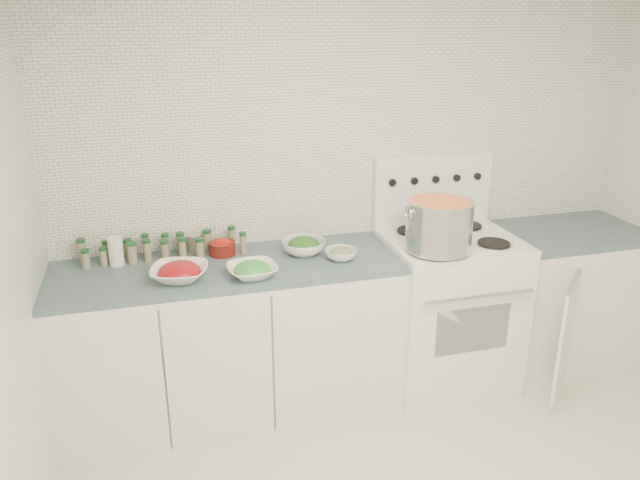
# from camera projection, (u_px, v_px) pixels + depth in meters

# --- Properties ---
(room_walls) EXTENTS (3.54, 3.04, 2.52)m
(room_walls) POSITION_uv_depth(u_px,v_px,m) (493.00, 195.00, 2.23)
(room_walls) COLOR white
(room_walls) RESTS_ON ground
(counter_left) EXTENTS (1.85, 0.62, 0.90)m
(counter_left) POSITION_uv_depth(u_px,v_px,m) (232.00, 340.00, 3.48)
(counter_left) COLOR white
(counter_left) RESTS_ON ground
(stove) EXTENTS (0.76, 0.70, 1.36)m
(stove) POSITION_uv_depth(u_px,v_px,m) (446.00, 305.00, 3.78)
(stove) COLOR white
(stove) RESTS_ON ground
(counter_right) EXTENTS (0.89, 0.91, 0.90)m
(counter_right) POSITION_uv_depth(u_px,v_px,m) (562.00, 296.00, 4.01)
(counter_right) COLOR white
(counter_right) RESTS_ON ground
(stock_pot) EXTENTS (0.38, 0.36, 0.27)m
(stock_pot) POSITION_uv_depth(u_px,v_px,m) (439.00, 223.00, 3.37)
(stock_pot) COLOR silver
(stock_pot) RESTS_ON stove
(bowl_tomato) EXTENTS (0.34, 0.34, 0.10)m
(bowl_tomato) POSITION_uv_depth(u_px,v_px,m) (179.00, 272.00, 3.14)
(bowl_tomato) COLOR white
(bowl_tomato) RESTS_ON counter_left
(bowl_snowpea) EXTENTS (0.27, 0.27, 0.08)m
(bowl_snowpea) POSITION_uv_depth(u_px,v_px,m) (252.00, 270.00, 3.17)
(bowl_snowpea) COLOR white
(bowl_snowpea) RESTS_ON counter_left
(bowl_broccoli) EXTENTS (0.27, 0.27, 0.10)m
(bowl_broccoli) POSITION_uv_depth(u_px,v_px,m) (304.00, 246.00, 3.47)
(bowl_broccoli) COLOR white
(bowl_broccoli) RESTS_ON counter_left
(bowl_zucchini) EXTENTS (0.21, 0.21, 0.07)m
(bowl_zucchini) POSITION_uv_depth(u_px,v_px,m) (341.00, 253.00, 3.40)
(bowl_zucchini) COLOR white
(bowl_zucchini) RESTS_ON counter_left
(bowl_pepper) EXTENTS (0.15, 0.15, 0.09)m
(bowl_pepper) POSITION_uv_depth(u_px,v_px,m) (222.00, 247.00, 3.46)
(bowl_pepper) COLOR #5D150F
(bowl_pepper) RESTS_ON counter_left
(salt_canister) EXTENTS (0.09, 0.09, 0.15)m
(salt_canister) POSITION_uv_depth(u_px,v_px,m) (116.00, 252.00, 3.30)
(salt_canister) COLOR white
(salt_canister) RESTS_ON counter_left
(tin_can) EXTENTS (0.10, 0.10, 0.10)m
(tin_can) POSITION_uv_depth(u_px,v_px,m) (195.00, 243.00, 3.49)
(tin_can) COLOR #B2AD96
(tin_can) RESTS_ON counter_left
(spice_cluster) EXTENTS (0.90, 0.15, 0.13)m
(spice_cluster) POSITION_uv_depth(u_px,v_px,m) (157.00, 248.00, 3.40)
(spice_cluster) COLOR gray
(spice_cluster) RESTS_ON counter_left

